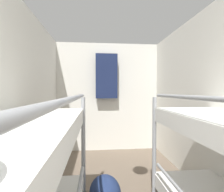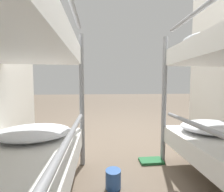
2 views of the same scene
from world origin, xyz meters
TOP-DOWN VIEW (x-y plane):
  - ground_plane at (0.00, 0.00)m, footprint 20.00×20.00m
  - tin_can at (0.14, 0.92)m, footprint 0.11×0.11m
  - floor_book at (-0.26, 0.60)m, footprint 0.22×0.12m

SIDE VIEW (x-z plane):
  - ground_plane at x=0.00m, z-range 0.00..0.00m
  - floor_book at x=-0.26m, z-range 0.00..0.02m
  - tin_can at x=0.14m, z-range 0.00..0.13m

